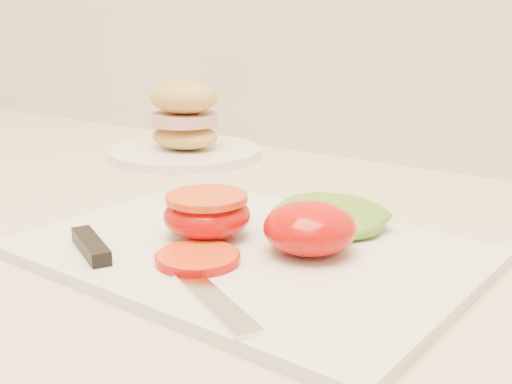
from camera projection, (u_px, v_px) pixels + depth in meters
The scene contains 7 objects.
cutting_board at pixel (249, 252), 0.54m from camera, with size 0.36×0.26×0.01m, color silver.
tomato_half_dome at pixel (310, 228), 0.52m from camera, with size 0.08×0.08×0.04m, color #CE0100.
tomato_half_cut at pixel (207, 214), 0.56m from camera, with size 0.08×0.08×0.04m.
tomato_slice_0 at pixel (198, 258), 0.50m from camera, with size 0.07×0.07×0.01m, color #FA5B19.
lettuce_leaf_0 at pixel (330, 216), 0.58m from camera, with size 0.11×0.08×0.02m, color #69A22B.
knife at pixel (131, 261), 0.49m from camera, with size 0.23×0.09×0.01m.
sandwich_plate at pixel (185, 131), 0.90m from camera, with size 0.21×0.21×0.11m.
Camera 1 is at (-0.10, 1.20, 1.13)m, focal length 45.00 mm.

